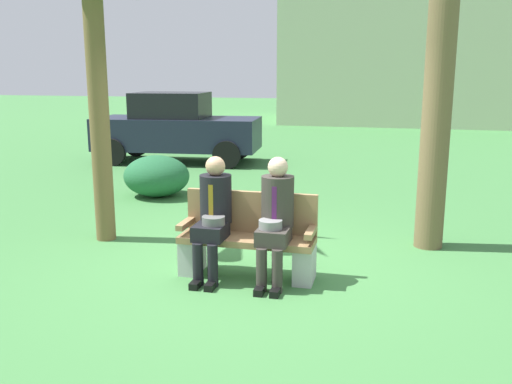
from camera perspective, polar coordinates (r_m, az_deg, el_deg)
name	(u,v)px	position (r m, az deg, el deg)	size (l,w,h in m)	color
ground_plane	(253,268)	(6.32, -0.33, -7.78)	(80.00, 80.00, 0.00)	#3F7A3E
park_bench	(248,239)	(5.99, -0.81, -4.89)	(1.45, 0.44, 0.90)	#99754C
seated_man_left	(213,211)	(5.88, -4.40, -2.01)	(0.34, 0.72, 1.30)	black
seated_man_right	(276,214)	(5.71, 2.02, -2.32)	(0.34, 0.72, 1.31)	#38332D
shrub_near_bench	(157,176)	(9.95, -10.16, 1.62)	(1.16, 1.07, 0.73)	#236037
parked_car_near	(176,128)	(13.65, -8.18, 6.54)	(4.03, 2.00, 1.68)	#1E2338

